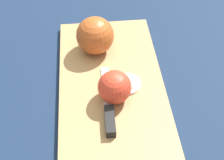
% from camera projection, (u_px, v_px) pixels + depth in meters
% --- Properties ---
extents(ground_plane, '(4.00, 4.00, 0.00)m').
position_uv_depth(ground_plane, '(112.00, 92.00, 0.64)').
color(ground_plane, '#14233D').
extents(cutting_board, '(0.44, 0.24, 0.02)m').
position_uv_depth(cutting_board, '(112.00, 89.00, 0.64)').
color(cutting_board, '#A37A4C').
rests_on(cutting_board, ground_plane).
extents(apple_half_left, '(0.08, 0.08, 0.08)m').
position_uv_depth(apple_half_left, '(95.00, 36.00, 0.67)').
color(apple_half_left, '#AD4C1E').
rests_on(apple_half_left, cutting_board).
extents(apple_half_right, '(0.07, 0.07, 0.07)m').
position_uv_depth(apple_half_right, '(114.00, 87.00, 0.59)').
color(apple_half_right, red).
rests_on(apple_half_right, cutting_board).
extents(knife, '(0.17, 0.03, 0.02)m').
position_uv_depth(knife, '(109.00, 113.00, 0.58)').
color(knife, silver).
rests_on(knife, cutting_board).
extents(apple_slice, '(0.05, 0.05, 0.01)m').
position_uv_depth(apple_slice, '(128.00, 84.00, 0.63)').
color(apple_slice, '#EFE5C6').
rests_on(apple_slice, cutting_board).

